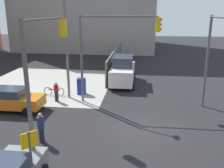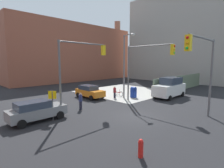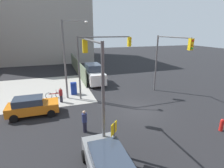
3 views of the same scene
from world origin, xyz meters
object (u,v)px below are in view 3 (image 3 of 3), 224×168
at_px(street_lamp_corner, 68,54).
at_px(fire_hydrant, 222,125).
at_px(traffic_signal_se_corner, 168,54).
at_px(bicycle_leaning_on_fence, 54,95).
at_px(mailbox_blue, 74,88).
at_px(traffic_signal_nw_corner, 94,70).
at_px(pedestrian_waiting, 85,121).
at_px(pedestrian_crossing, 61,95).
at_px(traffic_signal_ne_corner, 100,54).
at_px(van_white_delivery, 94,74).
at_px(hatchback_orange, 32,106).
at_px(coupe_gray, 108,164).

bearing_deg(street_lamp_corner, fire_hydrant, -136.08).
bearing_deg(traffic_signal_se_corner, bicycle_leaning_on_fence, 74.71).
bearing_deg(bicycle_leaning_on_fence, mailbox_blue, -74.72).
distance_m(traffic_signal_nw_corner, traffic_signal_se_corner, 10.24).
height_order(traffic_signal_nw_corner, pedestrian_waiting, traffic_signal_nw_corner).
bearing_deg(bicycle_leaning_on_fence, pedestrian_crossing, -153.54).
bearing_deg(traffic_signal_se_corner, fire_hydrant, 177.68).
bearing_deg(fire_hydrant, traffic_signal_ne_corner, 34.19).
bearing_deg(van_white_delivery, hatchback_orange, 137.32).
bearing_deg(coupe_gray, traffic_signal_nw_corner, -5.23).
xyz_separation_m(mailbox_blue, hatchback_orange, (-4.15, 3.97, 0.08)).
relative_size(traffic_signal_ne_corner, mailbox_blue, 4.55).
bearing_deg(hatchback_orange, bicycle_leaning_on_fence, -26.53).
bearing_deg(pedestrian_waiting, mailbox_blue, 56.84).
distance_m(traffic_signal_ne_corner, mailbox_blue, 5.06).
bearing_deg(coupe_gray, bicycle_leaning_on_fence, 10.93).
bearing_deg(bicycle_leaning_on_fence, traffic_signal_nw_corner, -161.55).
xyz_separation_m(traffic_signal_se_corner, fire_hydrant, (-7.40, 0.30, -4.15)).
bearing_deg(pedestrian_crossing, fire_hydrant, 57.25).
distance_m(traffic_signal_ne_corner, van_white_delivery, 6.32).
height_order(traffic_signal_nw_corner, traffic_signal_ne_corner, same).
bearing_deg(traffic_signal_se_corner, hatchback_orange, 91.50).
bearing_deg(pedestrian_crossing, bicycle_leaning_on_fence, -145.60).
distance_m(traffic_signal_se_corner, pedestrian_waiting, 11.30).
xyz_separation_m(street_lamp_corner, bicycle_leaning_on_fence, (0.56, 1.73, -4.35)).
distance_m(fire_hydrant, pedestrian_waiting, 9.87).
bearing_deg(coupe_gray, fire_hydrant, -80.78).
distance_m(street_lamp_corner, fire_hydrant, 14.56).
bearing_deg(mailbox_blue, coupe_gray, -179.39).
bearing_deg(traffic_signal_ne_corner, hatchback_orange, 110.05).
relative_size(traffic_signal_se_corner, mailbox_blue, 4.55).
xyz_separation_m(mailbox_blue, coupe_gray, (-12.67, -0.14, 0.08)).
relative_size(van_white_delivery, pedestrian_waiting, 3.22).
relative_size(coupe_gray, pedestrian_crossing, 2.83).
xyz_separation_m(traffic_signal_nw_corner, coupe_gray, (-3.99, 0.36, -3.78)).
xyz_separation_m(van_white_delivery, pedestrian_crossing, (-5.62, 4.70, -0.49)).
xyz_separation_m(street_lamp_corner, mailbox_blue, (1.16, -0.47, -3.94)).
relative_size(mailbox_blue, van_white_delivery, 0.26).
relative_size(traffic_signal_se_corner, coupe_gray, 1.49).
bearing_deg(traffic_signal_se_corner, traffic_signal_nw_corner, 118.49).
bearing_deg(traffic_signal_nw_corner, mailbox_blue, 3.30).
relative_size(fire_hydrant, pedestrian_crossing, 0.61).
distance_m(traffic_signal_nw_corner, van_white_delivery, 13.03).
distance_m(street_lamp_corner, van_white_delivery, 6.93).
xyz_separation_m(street_lamp_corner, pedestrian_waiting, (-7.04, -0.27, -3.83)).
bearing_deg(mailbox_blue, pedestrian_crossing, 143.13).
bearing_deg(pedestrian_waiting, pedestrian_crossing, 70.08).
relative_size(mailbox_blue, fire_hydrant, 1.52).
height_order(traffic_signal_nw_corner, fire_hydrant, traffic_signal_nw_corner).
xyz_separation_m(traffic_signal_ne_corner, pedestrian_waiting, (-6.50, 2.95, -3.78)).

